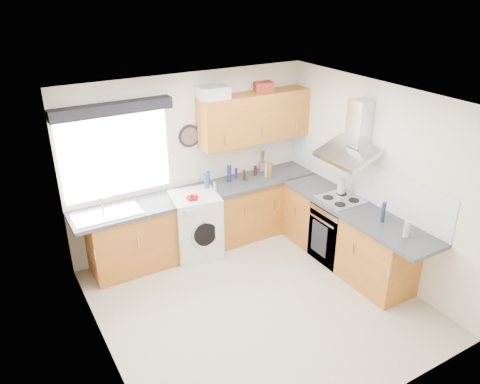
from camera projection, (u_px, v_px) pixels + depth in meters
ground_plane at (257, 303)px, 5.75m from camera, size 3.60×3.60×0.00m
ceiling at (261, 102)px, 4.68m from camera, size 3.60×3.60×0.02m
wall_back at (191, 162)px, 6.62m from camera, size 3.60×0.02×2.50m
wall_front at (378, 301)px, 3.81m from camera, size 3.60×0.02×2.50m
wall_left at (98, 257)px, 4.39m from camera, size 0.02×3.60×2.50m
wall_right at (377, 180)px, 6.04m from camera, size 0.02×3.60×2.50m
window at (116, 155)px, 6.01m from camera, size 1.40×0.02×1.10m
window_blind at (112, 109)px, 5.67m from camera, size 1.50×0.18×0.14m
splashback at (359, 177)px, 6.30m from camera, size 0.01×3.00×0.54m
base_cab_back at (196, 223)px, 6.70m from camera, size 3.00×0.58×0.86m
base_cab_corner at (287, 198)px, 7.42m from camera, size 0.60×0.60×0.86m
base_cab_right at (346, 235)px, 6.37m from camera, size 0.58×2.10×0.86m
worktop_back at (201, 193)px, 6.54m from camera, size 3.60×0.62×0.05m
worktop_right at (356, 210)px, 6.06m from camera, size 0.62×2.42×0.05m
sink at (106, 211)px, 5.91m from camera, size 0.84×0.46×0.10m
oven at (338, 231)px, 6.48m from camera, size 0.56×0.58×0.85m
hob_plate at (341, 199)px, 6.28m from camera, size 0.52×0.52×0.01m
extractor_hood at (353, 138)px, 5.96m from camera, size 0.52×0.78×0.66m
upper_cabinets at (255, 117)px, 6.68m from camera, size 1.70×0.35×0.70m
washing_machine at (196, 225)px, 6.57m from camera, size 0.72×0.70×0.92m
wall_clock at (190, 136)px, 6.42m from camera, size 0.32×0.04×0.32m
casserole at (213, 92)px, 6.22m from camera, size 0.41×0.30×0.17m
storage_box at (263, 86)px, 6.67m from camera, size 0.31×0.28×0.12m
utensil_pot at (263, 166)px, 7.18m from camera, size 0.11×0.11×0.13m
kitchen_roll at (341, 187)px, 6.40m from camera, size 0.12×0.12×0.23m
tomato_cluster at (192, 198)px, 6.26m from camera, size 0.17×0.17×0.07m
jar_0 at (208, 178)px, 6.70m from camera, size 0.05×0.05×0.20m
jar_1 at (229, 174)px, 6.79m from camera, size 0.06×0.06×0.24m
jar_2 at (207, 181)px, 6.56m from camera, size 0.07×0.07×0.23m
jar_3 at (270, 171)px, 6.91m from camera, size 0.08×0.08×0.23m
jar_4 at (215, 187)px, 6.50m from camera, size 0.04×0.04×0.13m
jar_5 at (255, 171)px, 7.01m from camera, size 0.05×0.05×0.15m
jar_6 at (236, 173)px, 6.91m from camera, size 0.04×0.04×0.15m
jar_7 at (266, 170)px, 6.95m from camera, size 0.05×0.05×0.20m
jar_8 at (247, 177)px, 6.83m from camera, size 0.04×0.04×0.14m
jar_9 at (244, 175)px, 6.87m from camera, size 0.04×0.04×0.15m
bottle_0 at (383, 212)px, 5.68m from camera, size 0.05×0.05×0.26m
bottle_1 at (407, 229)px, 5.36m from camera, size 0.07×0.07×0.20m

